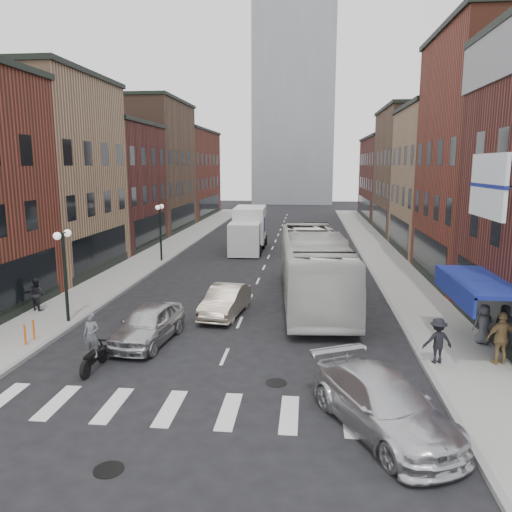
{
  "coord_description": "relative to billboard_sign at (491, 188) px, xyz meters",
  "views": [
    {
      "loc": [
        2.92,
        -15.89,
        6.86
      ],
      "look_at": [
        0.49,
        7.21,
        2.59
      ],
      "focal_mm": 35.0,
      "sensor_mm": 36.0,
      "label": 1
    }
  ],
  "objects": [
    {
      "name": "curb_right",
      "position": [
        -1.59,
        21.5,
        -6.13
      ],
      "size": [
        0.2,
        74.0,
        0.16
      ],
      "primitive_type": "cube",
      "color": "gray",
      "rests_on": "ground"
    },
    {
      "name": "bldg_right_far_b",
      "position": [
        6.41,
        48.5,
        -0.98
      ],
      "size": [
        10.3,
        16.2,
        10.3
      ],
      "color": "#471B19",
      "rests_on": "ground"
    },
    {
      "name": "bldg_right_mid_b",
      "position": [
        6.41,
        23.5,
        -0.48
      ],
      "size": [
        10.3,
        10.2,
        11.3
      ],
      "color": "#9E7657",
      "rests_on": "ground"
    },
    {
      "name": "curb_left",
      "position": [
        -15.59,
        21.5,
        -6.13
      ],
      "size": [
        0.2,
        74.0,
        0.16
      ],
      "primitive_type": "cube",
      "color": "gray",
      "rests_on": "ground"
    },
    {
      "name": "crosswalk_stripes",
      "position": [
        -8.59,
        -3.5,
        -6.13
      ],
      "size": [
        12.0,
        2.2,
        0.01
      ],
      "primitive_type": "cube",
      "color": "silver",
      "rests_on": "ground"
    },
    {
      "name": "ped_left_solo",
      "position": [
        -18.19,
        4.94,
        -5.22
      ],
      "size": [
        0.85,
        0.67,
        1.53
      ],
      "primitive_type": "imported",
      "rotation": [
        0.0,
        0.0,
        2.78
      ],
      "color": "black",
      "rests_on": "sidewalk_left"
    },
    {
      "name": "transit_bus",
      "position": [
        -5.33,
        8.39,
        -4.36
      ],
      "size": [
        3.85,
        12.88,
        3.54
      ],
      "primitive_type": "imported",
      "rotation": [
        0.0,
        0.0,
        0.07
      ],
      "color": "silver",
      "rests_on": "ground"
    },
    {
      "name": "sedan_left_near",
      "position": [
        -11.79,
        1.67,
        -5.39
      ],
      "size": [
        2.22,
        4.52,
        1.48
      ],
      "primitive_type": "imported",
      "rotation": [
        0.0,
        0.0,
        -0.11
      ],
      "color": "silver",
      "rests_on": "ground"
    },
    {
      "name": "bldg_left_far_b",
      "position": [
        -23.58,
        48.5,
        -0.48
      ],
      "size": [
        10.3,
        16.2,
        11.3
      ],
      "color": "#5E291B",
      "rests_on": "ground"
    },
    {
      "name": "bike_rack",
      "position": [
        -16.19,
        0.8,
        -5.58
      ],
      "size": [
        0.08,
        0.68,
        0.8
      ],
      "color": "#D8590C",
      "rests_on": "sidewalk_left"
    },
    {
      "name": "ped_right_a",
      "position": [
        -1.19,
        0.38,
        -5.19
      ],
      "size": [
        1.1,
        0.69,
        1.58
      ],
      "primitive_type": "imported",
      "rotation": [
        0.0,
        0.0,
        3.33
      ],
      "color": "black",
      "rests_on": "sidewalk_right"
    },
    {
      "name": "awning_blue",
      "position": [
        0.34,
        2.0,
        -3.5
      ],
      "size": [
        1.8,
        5.0,
        0.78
      ],
      "color": "navy",
      "rests_on": "ground"
    },
    {
      "name": "curb_car",
      "position": [
        -3.63,
        -4.08,
        -5.39
      ],
      "size": [
        4.13,
        5.5,
        1.48
      ],
      "primitive_type": "imported",
      "rotation": [
        0.0,
        0.0,
        0.46
      ],
      "color": "silver",
      "rests_on": "ground"
    },
    {
      "name": "bldg_left_mid_b",
      "position": [
        -23.58,
        23.5,
        -0.98
      ],
      "size": [
        10.3,
        10.2,
        10.3
      ],
      "color": "#471B19",
      "rests_on": "ground"
    },
    {
      "name": "bldg_left_far_a",
      "position": [
        -23.58,
        34.5,
        0.52
      ],
      "size": [
        10.3,
        12.2,
        13.3
      ],
      "color": "#513628",
      "rests_on": "ground"
    },
    {
      "name": "billboard_sign",
      "position": [
        0.0,
        0.0,
        0.0
      ],
      "size": [
        1.52,
        3.0,
        3.7
      ],
      "color": "black",
      "rests_on": "ground"
    },
    {
      "name": "distant_tower",
      "position": [
        -8.59,
        77.5,
        18.87
      ],
      "size": [
        14.0,
        14.0,
        50.0
      ],
      "primitive_type": "cube",
      "color": "#9399A0",
      "rests_on": "ground"
    },
    {
      "name": "sidewalk_left",
      "position": [
        -17.09,
        21.5,
        -6.06
      ],
      "size": [
        3.0,
        74.0,
        0.15
      ],
      "primitive_type": "cube",
      "color": "gray",
      "rests_on": "ground"
    },
    {
      "name": "box_truck",
      "position": [
        -10.42,
        23.19,
        -4.44
      ],
      "size": [
        2.61,
        7.97,
        3.43
      ],
      "rotation": [
        0.0,
        0.0,
        0.04
      ],
      "color": "silver",
      "rests_on": "ground"
    },
    {
      "name": "ped_right_b",
      "position": [
        0.92,
        0.48,
        -5.06
      ],
      "size": [
        1.18,
        0.78,
        1.85
      ],
      "primitive_type": "imported",
      "rotation": [
        0.0,
        0.0,
        3.38
      ],
      "color": "#9B7F4F",
      "rests_on": "sidewalk_right"
    },
    {
      "name": "streetlamp_far",
      "position": [
        -15.99,
        17.5,
        -3.22
      ],
      "size": [
        0.32,
        1.22,
        4.11
      ],
      "color": "black",
      "rests_on": "ground"
    },
    {
      "name": "motorcycle_rider",
      "position": [
        -12.77,
        -1.17,
        -5.18
      ],
      "size": [
        0.56,
        1.99,
        2.03
      ],
      "rotation": [
        0.0,
        0.0,
        -0.02
      ],
      "color": "black",
      "rests_on": "ground"
    },
    {
      "name": "ped_right_c",
      "position": [
        1.01,
        2.48,
        -5.21
      ],
      "size": [
        0.79,
        0.55,
        1.54
      ],
      "primitive_type": "imported",
      "rotation": [
        0.0,
        0.0,
        3.22
      ],
      "color": "#525359",
      "rests_on": "sidewalk_right"
    },
    {
      "name": "bldg_right_far_a",
      "position": [
        6.41,
        34.5,
        0.02
      ],
      "size": [
        10.3,
        12.2,
        12.3
      ],
      "color": "#513628",
      "rests_on": "ground"
    },
    {
      "name": "sidewalk_right",
      "position": [
        -0.09,
        21.5,
        -6.06
      ],
      "size": [
        3.0,
        74.0,
        0.15
      ],
      "primitive_type": "cube",
      "color": "gray",
      "rests_on": "ground"
    },
    {
      "name": "sedan_left_far",
      "position": [
        -9.39,
        5.5,
        -5.45
      ],
      "size": [
        1.97,
        4.29,
        1.36
      ],
      "primitive_type": "imported",
      "rotation": [
        0.0,
        0.0,
        -0.13
      ],
      "color": "beige",
      "rests_on": "ground"
    },
    {
      "name": "streetlamp_near",
      "position": [
        -15.99,
        3.5,
        -3.22
      ],
      "size": [
        0.32,
        1.22,
        4.11
      ],
      "color": "black",
      "rests_on": "ground"
    },
    {
      "name": "ground",
      "position": [
        -8.59,
        -0.5,
        -6.13
      ],
      "size": [
        160.0,
        160.0,
        0.0
      ],
      "primitive_type": "plane",
      "color": "black",
      "rests_on": "ground"
    },
    {
      "name": "bldg_left_mid_a",
      "position": [
        -23.58,
        13.5,
        0.02
      ],
      "size": [
        10.3,
        10.2,
        12.3
      ],
      "color": "#9E7657",
      "rests_on": "ground"
    }
  ]
}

